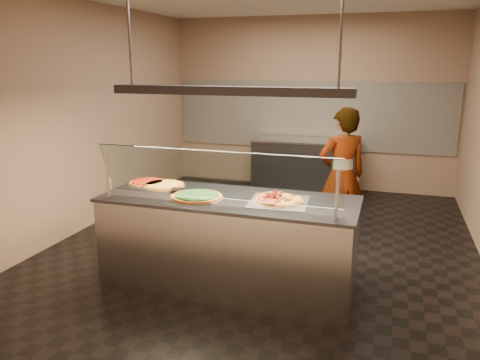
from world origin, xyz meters
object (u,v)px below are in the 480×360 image
(perforated_tray, at_px, (279,201))
(pizza_tomato, at_px, (148,182))
(serving_counter, at_px, (229,242))
(sneeze_guard, at_px, (216,176))
(half_pizza_sausage, at_px, (290,200))
(pizza_spatula, at_px, (175,187))
(half_pizza_pepperoni, at_px, (268,197))
(pizza_spinach, at_px, (197,196))
(worker, at_px, (342,176))
(prep_table, at_px, (304,166))
(heat_lamp_housing, at_px, (228,91))
(pizza_cheese, at_px, (164,185))

(perforated_tray, relative_size, pizza_tomato, 1.42)
(serving_counter, relative_size, sneeze_guard, 1.11)
(half_pizza_sausage, height_order, pizza_tomato, half_pizza_sausage)
(pizza_spatula, bearing_deg, half_pizza_pepperoni, -5.59)
(serving_counter, distance_m, pizza_tomato, 1.15)
(serving_counter, xyz_separation_m, sneeze_guard, (-0.00, -0.34, 0.76))
(serving_counter, relative_size, pizza_spinach, 4.80)
(perforated_tray, relative_size, worker, 0.34)
(prep_table, relative_size, worker, 1.05)
(serving_counter, height_order, sneeze_guard, sneeze_guard)
(sneeze_guard, distance_m, prep_table, 4.17)
(prep_table, relative_size, heat_lamp_housing, 0.77)
(pizza_tomato, height_order, pizza_spatula, pizza_spatula)
(serving_counter, xyz_separation_m, pizza_spinach, (-0.29, -0.11, 0.48))
(serving_counter, bearing_deg, heat_lamp_housing, 90.00)
(half_pizza_sausage, relative_size, prep_table, 0.26)
(half_pizza_sausage, bearing_deg, sneeze_guard, -150.58)
(pizza_spatula, height_order, heat_lamp_housing, heat_lamp_housing)
(serving_counter, height_order, pizza_spinach, pizza_spinach)
(sneeze_guard, relative_size, pizza_spatula, 9.78)
(serving_counter, xyz_separation_m, prep_table, (0.07, 3.76, 0.00))
(half_pizza_pepperoni, distance_m, heat_lamp_housing, 1.06)
(serving_counter, xyz_separation_m, heat_lamp_housing, (0.00, 0.00, 1.48))
(half_pizza_sausage, relative_size, worker, 0.27)
(pizza_spatula, bearing_deg, pizza_cheese, 152.85)
(pizza_cheese, relative_size, prep_table, 0.26)
(pizza_tomato, bearing_deg, sneeze_guard, -29.86)
(pizza_tomato, distance_m, heat_lamp_housing, 1.45)
(pizza_spatula, bearing_deg, prep_table, 79.30)
(sneeze_guard, distance_m, half_pizza_sausage, 0.75)
(half_pizza_sausage, height_order, worker, worker)
(pizza_tomato, height_order, worker, worker)
(half_pizza_sausage, bearing_deg, worker, 79.26)
(perforated_tray, relative_size, pizza_spatula, 2.52)
(half_pizza_sausage, distance_m, pizza_tomato, 1.64)
(half_pizza_sausage, bearing_deg, prep_table, 98.16)
(sneeze_guard, relative_size, pizza_spinach, 4.33)
(pizza_spinach, height_order, pizza_cheese, pizza_spinach)
(sneeze_guard, relative_size, heat_lamp_housing, 0.98)
(pizza_spatula, distance_m, worker, 2.17)
(serving_counter, relative_size, heat_lamp_housing, 1.08)
(pizza_cheese, bearing_deg, heat_lamp_housing, -13.29)
(half_pizza_sausage, bearing_deg, pizza_spinach, -173.04)
(heat_lamp_housing, bearing_deg, half_pizza_sausage, -0.15)
(half_pizza_pepperoni, height_order, pizza_spinach, half_pizza_pepperoni)
(perforated_tray, xyz_separation_m, half_pizza_sausage, (0.11, -0.00, 0.02))
(half_pizza_sausage, bearing_deg, heat_lamp_housing, 179.85)
(sneeze_guard, xyz_separation_m, pizza_spatula, (-0.62, 0.44, -0.27))
(serving_counter, xyz_separation_m, worker, (0.91, 1.62, 0.38))
(sneeze_guard, height_order, prep_table, sneeze_guard)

